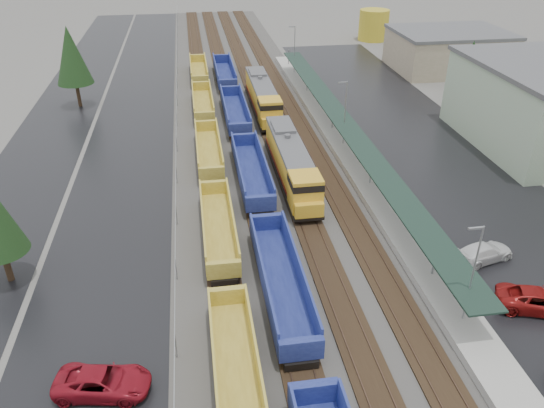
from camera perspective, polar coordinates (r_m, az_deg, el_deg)
The scene contains 17 objects.
ballast_strip at distance 69.81m, azimuth -2.24°, elevation 8.77°, with size 20.00×160.00×0.08m, color #302D2B.
trackbed at distance 69.77m, azimuth -2.24°, elevation 8.86°, with size 14.60×160.00×0.22m.
west_parking_lot at distance 69.87m, azimuth -14.66°, elevation 7.80°, with size 10.00×160.00×0.02m, color black.
west_road at distance 71.66m, azimuth -22.66°, elevation 6.99°, with size 9.00×160.00×0.02m, color black.
east_commuter_lot at distance 65.71m, azimuth 15.64°, elevation 6.25°, with size 16.00×100.00×0.02m, color black.
station_platform at distance 62.24m, azimuth 7.64°, elevation 6.52°, with size 3.00×80.00×8.00m.
chainlink_fence at distance 67.45m, azimuth -10.24°, elevation 8.97°, with size 0.08×160.04×2.02m.
tree_west_far at distance 78.48m, azimuth -20.80°, elevation 14.73°, with size 4.84×4.84×11.00m.
tree_east at distance 74.37m, azimuth 20.46°, elevation 13.51°, with size 4.40×4.40×10.00m.
locomotive_lead at distance 53.19m, azimuth 2.13°, elevation 4.39°, with size 2.80×18.44×4.17m.
locomotive_trail at distance 72.46m, azimuth -1.00°, elevation 11.44°, with size 2.80×18.44×4.17m.
well_string_yellow at distance 44.89m, azimuth -5.80°, elevation -2.51°, with size 2.63×109.86×2.33m.
well_string_blue at distance 46.02m, azimuth -0.92°, elevation -1.37°, with size 2.83×105.17×2.51m.
storage_tank at distance 116.67m, azimuth 10.87°, elevation 18.39°, with size 6.02×6.02×6.02m, color gold.
parked_car_west_c at distance 33.88m, azimuth -17.74°, elevation -17.79°, with size 5.54×2.56×1.54m, color maroon.
parked_car_east_b at distance 42.00m, azimuth 26.76°, elevation -9.24°, with size 5.65×2.61×1.57m, color maroon.
parked_car_east_c at distance 45.59m, azimuth 21.83°, elevation -4.86°, with size 5.05×2.05×1.46m, color silver.
Camera 1 is at (-7.30, -4.79, 25.01)m, focal length 35.00 mm.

